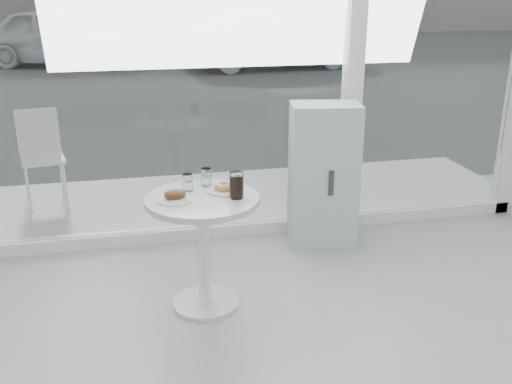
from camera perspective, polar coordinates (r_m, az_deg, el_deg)
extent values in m
cube|color=white|center=(4.93, -0.98, -3.57)|extent=(5.00, 0.12, 0.10)
cube|color=white|center=(4.81, 9.79, 13.51)|extent=(0.14, 0.14, 3.00)
cube|color=white|center=(4.47, -11.07, 11.69)|extent=(3.21, 0.02, 2.60)
cube|color=white|center=(5.16, 17.93, 12.15)|extent=(1.41, 0.02, 2.60)
cylinder|color=white|center=(3.90, -5.03, -10.95)|extent=(0.44, 0.44, 0.03)
cylinder|color=white|center=(3.73, -5.20, -6.26)|extent=(0.09, 0.09, 0.70)
cylinder|color=silver|center=(3.58, -5.38, -0.79)|extent=(0.72, 0.72, 0.04)
cube|color=silver|center=(5.67, -2.59, -0.66)|extent=(5.60, 1.60, 0.05)
cube|color=#3C3C3C|center=(17.57, -9.68, 13.01)|extent=(40.00, 24.00, 0.00)
cube|color=#93BCA5|center=(4.61, 6.74, 1.66)|extent=(0.59, 0.44, 1.16)
cube|color=#333333|center=(4.44, 7.52, 0.92)|extent=(0.04, 0.03, 0.20)
cylinder|color=white|center=(5.59, -21.79, 0.23)|extent=(0.02, 0.02, 0.43)
cylinder|color=white|center=(5.61, -18.51, 0.68)|extent=(0.02, 0.02, 0.43)
cylinder|color=white|center=(5.90, -21.98, 1.19)|extent=(0.02, 0.02, 0.43)
cylinder|color=white|center=(5.92, -18.86, 1.62)|extent=(0.02, 0.02, 0.43)
cube|color=white|center=(5.69, -20.55, 3.08)|extent=(0.45, 0.45, 0.03)
cube|color=white|center=(5.81, -20.97, 5.70)|extent=(0.38, 0.10, 0.43)
imported|color=silver|center=(16.45, -18.73, 14.51)|extent=(4.82, 3.13, 1.53)
imported|color=#B0B2B8|center=(15.11, 1.87, 15.12)|extent=(4.78, 2.07, 1.53)
cylinder|color=silver|center=(3.54, -8.08, -0.73)|extent=(0.22, 0.22, 0.01)
cube|color=white|center=(3.53, -7.75, -0.61)|extent=(0.11, 0.10, 0.00)
ellipsoid|color=#3D1E10|center=(3.53, -8.11, -0.21)|extent=(0.13, 0.11, 0.06)
ellipsoid|color=#3D1E10|center=(3.55, -7.57, -0.14)|extent=(0.07, 0.06, 0.04)
cylinder|color=silver|center=(3.67, -3.11, 0.19)|extent=(0.24, 0.24, 0.01)
torus|color=#AA7B4E|center=(3.66, -3.11, 0.58)|extent=(0.14, 0.14, 0.05)
cylinder|color=white|center=(3.68, -6.85, 0.97)|extent=(0.07, 0.07, 0.11)
cylinder|color=white|center=(3.69, -6.84, 0.64)|extent=(0.06, 0.06, 0.06)
cylinder|color=white|center=(3.77, -4.98, 1.52)|extent=(0.07, 0.07, 0.12)
cylinder|color=white|center=(3.77, -4.97, 1.17)|extent=(0.06, 0.06, 0.06)
cylinder|color=white|center=(3.52, -1.97, 0.67)|extent=(0.09, 0.09, 0.17)
cylinder|color=black|center=(3.52, -1.96, 0.56)|extent=(0.07, 0.07, 0.15)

